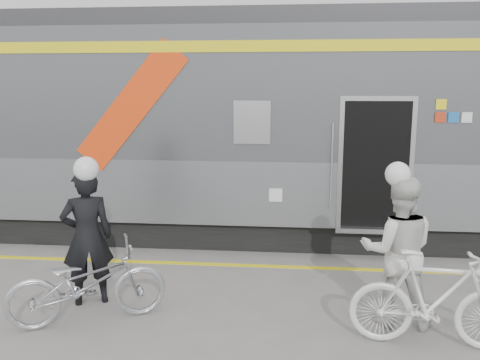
# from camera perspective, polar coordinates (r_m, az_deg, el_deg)

# --- Properties ---
(ground) EXTENTS (90.00, 90.00, 0.00)m
(ground) POSITION_cam_1_polar(r_m,az_deg,el_deg) (6.31, -3.37, -16.27)
(ground) COLOR slate
(ground) RESTS_ON ground
(train) EXTENTS (24.00, 3.17, 4.10)m
(train) POSITION_cam_1_polar(r_m,az_deg,el_deg) (9.81, 0.88, 6.01)
(train) COLOR black
(train) RESTS_ON ground
(safety_strip) EXTENTS (24.00, 0.12, 0.01)m
(safety_strip) POSITION_cam_1_polar(r_m,az_deg,el_deg) (8.26, -1.03, -9.51)
(safety_strip) COLOR yellow
(safety_strip) RESTS_ON ground
(man) EXTENTS (0.78, 0.67, 1.80)m
(man) POSITION_cam_1_polar(r_m,az_deg,el_deg) (6.94, -16.79, -6.17)
(man) COLOR black
(man) RESTS_ON ground
(bicycle_left) EXTENTS (1.99, 1.39, 0.99)m
(bicycle_left) POSITION_cam_1_polar(r_m,az_deg,el_deg) (6.51, -16.79, -11.05)
(bicycle_left) COLOR #A9ABB1
(bicycle_left) RESTS_ON ground
(woman) EXTENTS (0.94, 0.76, 1.81)m
(woman) POSITION_cam_1_polar(r_m,az_deg,el_deg) (6.37, 17.30, -7.63)
(woman) COLOR silver
(woman) RESTS_ON ground
(bicycle_right) EXTENTS (1.87, 0.67, 1.10)m
(bicycle_right) POSITION_cam_1_polar(r_m,az_deg,el_deg) (6.07, 21.00, -12.42)
(bicycle_right) COLOR silver
(bicycle_right) RESTS_ON ground
(helmet_man) EXTENTS (0.31, 0.31, 0.31)m
(helmet_man) POSITION_cam_1_polar(r_m,az_deg,el_deg) (6.71, -17.28, 2.48)
(helmet_man) COLOR white
(helmet_man) RESTS_ON man
(helmet_woman) EXTENTS (0.29, 0.29, 0.29)m
(helmet_woman) POSITION_cam_1_polar(r_m,az_deg,el_deg) (6.13, 17.84, 1.76)
(helmet_woman) COLOR white
(helmet_woman) RESTS_ON woman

